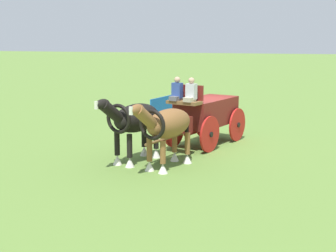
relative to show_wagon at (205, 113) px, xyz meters
name	(u,v)px	position (x,y,z in m)	size (l,w,h in m)	color
ground_plane	(206,144)	(-0.16, 0.05, -1.24)	(220.00, 220.00, 0.00)	olive
show_wagon	(205,113)	(0.00, 0.00, 0.00)	(5.85, 2.62, 2.76)	maroon
draft_horse_near	(167,126)	(3.64, -0.43, 0.14)	(3.04, 1.49, 2.26)	brown
draft_horse_off	(134,120)	(3.26, -1.67, 0.19)	(3.09, 1.52, 2.32)	black
sponsor_banner	(166,106)	(-5.90, -3.41, -0.69)	(3.20, 0.06, 1.10)	#1959B2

